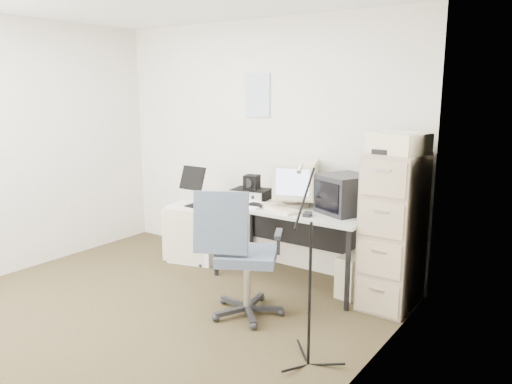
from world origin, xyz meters
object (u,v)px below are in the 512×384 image
Objects in this scene: office_chair at (247,253)px; side_cart at (195,232)px; filing_cabinet at (394,231)px; desk at (293,245)px.

office_chair reaches higher than side_cart.
filing_cabinet is 2.12× the size of side_cart.
filing_cabinet is at bearing -12.44° from side_cart.
office_chair is at bearing -85.50° from desk.
desk is 1.18m from side_cart.
side_cart is (-1.18, -0.08, -0.06)m from desk.
office_chair is (-0.88, -0.86, -0.13)m from filing_cabinet.
desk is at bearing -178.19° from filing_cabinet.
filing_cabinet is 0.87× the size of desk.
side_cart is at bearing -176.31° from desk.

